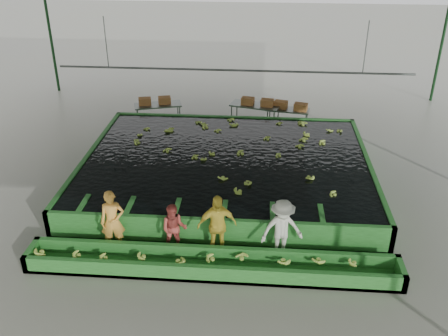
# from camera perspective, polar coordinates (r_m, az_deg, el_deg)

# --- Properties ---
(ground) EXTENTS (80.00, 80.00, 0.00)m
(ground) POSITION_cam_1_polar(r_m,az_deg,el_deg) (16.59, -0.14, -3.86)
(ground) COLOR gray
(ground) RESTS_ON ground
(shed_roof) EXTENTS (20.00, 22.00, 0.04)m
(shed_roof) POSITION_cam_1_polar(r_m,az_deg,el_deg) (14.62, -0.16, 13.12)
(shed_roof) COLOR #919298
(shed_roof) RESTS_ON shed_posts
(shed_posts) EXTENTS (20.00, 22.00, 5.00)m
(shed_posts) POSITION_cam_1_polar(r_m,az_deg,el_deg) (15.43, -0.15, 4.09)
(shed_posts) COLOR black
(shed_posts) RESTS_ON ground
(flotation_tank) EXTENTS (10.00, 8.00, 0.90)m
(flotation_tank) POSITION_cam_1_polar(r_m,az_deg,el_deg) (17.67, 0.26, -0.09)
(flotation_tank) COLOR #266D26
(flotation_tank) RESTS_ON ground
(tank_water) EXTENTS (9.70, 7.70, 0.00)m
(tank_water) POSITION_cam_1_polar(r_m,az_deg,el_deg) (17.48, 0.27, 1.07)
(tank_water) COLOR black
(tank_water) RESTS_ON flotation_tank
(sorting_trough) EXTENTS (10.00, 1.00, 0.50)m
(sorting_trough) POSITION_cam_1_polar(r_m,az_deg,el_deg) (13.50, -1.44, -10.90)
(sorting_trough) COLOR #266D26
(sorting_trough) RESTS_ON ground
(cableway_rail) EXTENTS (0.08, 0.08, 14.00)m
(cableway_rail) POSITION_cam_1_polar(r_m,az_deg,el_deg) (19.96, 1.07, 11.10)
(cableway_rail) COLOR #59605B
(cableway_rail) RESTS_ON shed_roof
(rail_hanger_left) EXTENTS (0.04, 0.04, 2.00)m
(rail_hanger_left) POSITION_cam_1_polar(r_m,az_deg,el_deg) (20.62, -13.34, 13.80)
(rail_hanger_left) COLOR #59605B
(rail_hanger_left) RESTS_ON shed_roof
(rail_hanger_right) EXTENTS (0.04, 0.04, 2.00)m
(rail_hanger_right) POSITION_cam_1_polar(r_m,az_deg,el_deg) (20.03, 15.91, 13.11)
(rail_hanger_right) COLOR #59605B
(rail_hanger_right) RESTS_ON shed_roof
(worker_a) EXTENTS (0.76, 0.59, 1.84)m
(worker_a) POSITION_cam_1_polar(r_m,az_deg,el_deg) (14.27, -12.61, -5.96)
(worker_a) COLOR gold
(worker_a) RESTS_ON ground
(worker_b) EXTENTS (0.77, 0.62, 1.51)m
(worker_b) POSITION_cam_1_polar(r_m,az_deg,el_deg) (13.98, -5.72, -6.96)
(worker_b) COLOR #A94037
(worker_b) RESTS_ON ground
(worker_c) EXTENTS (1.18, 0.75, 1.87)m
(worker_c) POSITION_cam_1_polar(r_m,az_deg,el_deg) (13.73, -0.82, -6.60)
(worker_c) COLOR yellow
(worker_c) RESTS_ON ground
(worker_d) EXTENTS (1.29, 0.93, 1.80)m
(worker_d) POSITION_cam_1_polar(r_m,az_deg,el_deg) (13.72, 6.64, -7.01)
(worker_d) COLOR beige
(worker_d) RESTS_ON ground
(packing_table_left) EXTENTS (2.20, 1.38, 0.93)m
(packing_table_left) POSITION_cam_1_polar(r_m,az_deg,el_deg) (22.66, -7.51, 6.13)
(packing_table_left) COLOR #59605B
(packing_table_left) RESTS_ON ground
(packing_table_mid) EXTENTS (2.30, 1.40, 0.98)m
(packing_table_mid) POSITION_cam_1_polar(r_m,az_deg,el_deg) (22.33, 3.55, 6.06)
(packing_table_mid) COLOR #59605B
(packing_table_mid) RESTS_ON ground
(packing_table_right) EXTENTS (1.96, 1.04, 0.85)m
(packing_table_right) POSITION_cam_1_polar(r_m,az_deg,el_deg) (22.31, 7.25, 5.69)
(packing_table_right) COLOR #59605B
(packing_table_right) RESTS_ON ground
(box_stack_left) EXTENTS (1.46, 0.73, 0.30)m
(box_stack_left) POSITION_cam_1_polar(r_m,az_deg,el_deg) (22.54, -7.90, 7.26)
(box_stack_left) COLOR brown
(box_stack_left) RESTS_ON packing_table_left
(box_stack_mid) EXTENTS (1.46, 0.64, 0.30)m
(box_stack_mid) POSITION_cam_1_polar(r_m,az_deg,el_deg) (22.11, 3.83, 7.19)
(box_stack_mid) COLOR brown
(box_stack_mid) RESTS_ON packing_table_mid
(box_stack_right) EXTENTS (1.50, 0.77, 0.31)m
(box_stack_right) POSITION_cam_1_polar(r_m,az_deg,el_deg) (22.17, 7.60, 6.69)
(box_stack_right) COLOR brown
(box_stack_right) RESTS_ON packing_table_right
(floating_bananas) EXTENTS (8.43, 5.75, 0.11)m
(floating_bananas) POSITION_cam_1_polar(r_m,az_deg,el_deg) (18.20, 0.46, 2.19)
(floating_bananas) COLOR #A2C443
(floating_bananas) RESTS_ON tank_water
(trough_bananas) EXTENTS (9.56, 0.64, 0.13)m
(trough_bananas) POSITION_cam_1_polar(r_m,az_deg,el_deg) (13.40, -1.44, -10.39)
(trough_bananas) COLOR #A2C443
(trough_bananas) RESTS_ON sorting_trough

